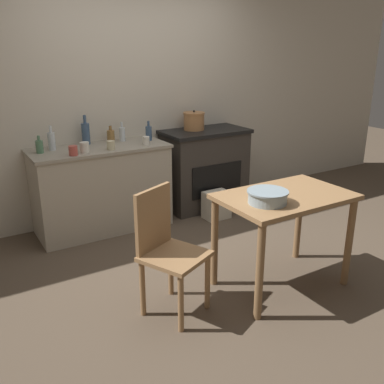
{
  "coord_description": "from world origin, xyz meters",
  "views": [
    {
      "loc": [
        -1.9,
        -2.77,
        1.82
      ],
      "look_at": [
        0.0,
        0.36,
        0.57
      ],
      "focal_mm": 40.0,
      "sensor_mm": 36.0,
      "label": 1
    }
  ],
  "objects_px": {
    "bottle_left": "(39,146)",
    "bottle_mid_left": "(86,133)",
    "bottle_center_right": "(52,141)",
    "cup_mid_right": "(73,151)",
    "chair": "(167,248)",
    "mixing_bowl_large": "(268,196)",
    "bottle_far_left": "(149,133)",
    "bottle_center_left": "(111,136)",
    "cup_end_right": "(146,141)",
    "flour_sack": "(216,205)",
    "work_table": "(284,210)",
    "bottle_center": "(122,134)",
    "cup_far_right": "(85,147)",
    "cup_right": "(111,145)",
    "stock_pot": "(194,121)",
    "stove": "(204,168)"
  },
  "relations": [
    {
      "from": "bottle_mid_left",
      "to": "bottle_center",
      "type": "relative_size",
      "value": 1.47
    },
    {
      "from": "bottle_mid_left",
      "to": "cup_end_right",
      "type": "bearing_deg",
      "value": -34.75
    },
    {
      "from": "stock_pot",
      "to": "bottle_center_right",
      "type": "distance_m",
      "value": 1.59
    },
    {
      "from": "stove",
      "to": "bottle_center_left",
      "type": "xyz_separation_m",
      "value": [
        -1.08,
        0.14,
        0.48
      ]
    },
    {
      "from": "bottle_left",
      "to": "bottle_mid_left",
      "type": "distance_m",
      "value": 0.52
    },
    {
      "from": "cup_end_right",
      "to": "bottle_far_left",
      "type": "bearing_deg",
      "value": 57.28
    },
    {
      "from": "stove",
      "to": "bottle_left",
      "type": "bearing_deg",
      "value": 179.47
    },
    {
      "from": "cup_right",
      "to": "cup_far_right",
      "type": "xyz_separation_m",
      "value": [
        -0.25,
        0.01,
        0.01
      ]
    },
    {
      "from": "bottle_far_left",
      "to": "bottle_center_left",
      "type": "xyz_separation_m",
      "value": [
        -0.38,
        0.13,
        -0.01
      ]
    },
    {
      "from": "stock_pot",
      "to": "bottle_center_left",
      "type": "height_order",
      "value": "stock_pot"
    },
    {
      "from": "work_table",
      "to": "flour_sack",
      "type": "height_order",
      "value": "work_table"
    },
    {
      "from": "bottle_mid_left",
      "to": "chair",
      "type": "bearing_deg",
      "value": -91.74
    },
    {
      "from": "cup_far_right",
      "to": "chair",
      "type": "bearing_deg",
      "value": -87.11
    },
    {
      "from": "stock_pot",
      "to": "bottle_center",
      "type": "height_order",
      "value": "stock_pot"
    },
    {
      "from": "bottle_mid_left",
      "to": "bottle_center_left",
      "type": "bearing_deg",
      "value": -6.04
    },
    {
      "from": "bottle_far_left",
      "to": "cup_end_right",
      "type": "relative_size",
      "value": 2.34
    },
    {
      "from": "stock_pot",
      "to": "cup_mid_right",
      "type": "relative_size",
      "value": 2.73
    },
    {
      "from": "bottle_mid_left",
      "to": "cup_mid_right",
      "type": "height_order",
      "value": "bottle_mid_left"
    },
    {
      "from": "work_table",
      "to": "cup_mid_right",
      "type": "relative_size",
      "value": 11.12
    },
    {
      "from": "bottle_center_left",
      "to": "bottle_center",
      "type": "distance_m",
      "value": 0.12
    },
    {
      "from": "bottle_center",
      "to": "chair",
      "type": "bearing_deg",
      "value": -103.55
    },
    {
      "from": "cup_end_right",
      "to": "mixing_bowl_large",
      "type": "bearing_deg",
      "value": -85.72
    },
    {
      "from": "chair",
      "to": "mixing_bowl_large",
      "type": "distance_m",
      "value": 0.8
    },
    {
      "from": "flour_sack",
      "to": "stock_pot",
      "type": "distance_m",
      "value": 0.99
    },
    {
      "from": "stove",
      "to": "bottle_far_left",
      "type": "xyz_separation_m",
      "value": [
        -0.7,
        0.01,
        0.49
      ]
    },
    {
      "from": "flour_sack",
      "to": "cup_mid_right",
      "type": "relative_size",
      "value": 3.39
    },
    {
      "from": "cup_far_right",
      "to": "bottle_far_left",
      "type": "bearing_deg",
      "value": 14.47
    },
    {
      "from": "bottle_center_right",
      "to": "bottle_far_left",
      "type": "bearing_deg",
      "value": -4.09
    },
    {
      "from": "work_table",
      "to": "cup_far_right",
      "type": "relative_size",
      "value": 9.94
    },
    {
      "from": "work_table",
      "to": "bottle_mid_left",
      "type": "xyz_separation_m",
      "value": [
        -0.87,
        1.99,
        0.35
      ]
    },
    {
      "from": "flour_sack",
      "to": "stock_pot",
      "type": "height_order",
      "value": "stock_pot"
    },
    {
      "from": "bottle_left",
      "to": "cup_end_right",
      "type": "distance_m",
      "value": 1.02
    },
    {
      "from": "flour_sack",
      "to": "bottle_center",
      "type": "distance_m",
      "value": 1.28
    },
    {
      "from": "stock_pot",
      "to": "mixing_bowl_large",
      "type": "height_order",
      "value": "stock_pot"
    },
    {
      "from": "chair",
      "to": "bottle_center_left",
      "type": "relative_size",
      "value": 5.32
    },
    {
      "from": "work_table",
      "to": "bottle_mid_left",
      "type": "bearing_deg",
      "value": 113.66
    },
    {
      "from": "bottle_center",
      "to": "cup_far_right",
      "type": "relative_size",
      "value": 2.01
    },
    {
      "from": "mixing_bowl_large",
      "to": "bottle_far_left",
      "type": "height_order",
      "value": "bottle_far_left"
    },
    {
      "from": "flour_sack",
      "to": "cup_mid_right",
      "type": "height_order",
      "value": "cup_mid_right"
    },
    {
      "from": "bottle_center",
      "to": "cup_far_right",
      "type": "distance_m",
      "value": 0.59
    },
    {
      "from": "bottle_center_left",
      "to": "mixing_bowl_large",
      "type": "bearing_deg",
      "value": -79.48
    },
    {
      "from": "bottle_center_left",
      "to": "chair",
      "type": "bearing_deg",
      "value": -99.77
    },
    {
      "from": "bottle_left",
      "to": "cup_mid_right",
      "type": "height_order",
      "value": "bottle_left"
    },
    {
      "from": "stove",
      "to": "mixing_bowl_large",
      "type": "bearing_deg",
      "value": -110.19
    },
    {
      "from": "flour_sack",
      "to": "chair",
      "type": "bearing_deg",
      "value": -135.73
    },
    {
      "from": "bottle_center",
      "to": "cup_right",
      "type": "distance_m",
      "value": 0.4
    },
    {
      "from": "bottle_far_left",
      "to": "bottle_center_left",
      "type": "height_order",
      "value": "bottle_far_left"
    },
    {
      "from": "bottle_far_left",
      "to": "bottle_mid_left",
      "type": "xyz_separation_m",
      "value": [
        -0.63,
        0.15,
        0.04
      ]
    },
    {
      "from": "stock_pot",
      "to": "bottle_far_left",
      "type": "distance_m",
      "value": 0.6
    },
    {
      "from": "bottle_center_right",
      "to": "cup_mid_right",
      "type": "height_order",
      "value": "bottle_center_right"
    }
  ]
}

